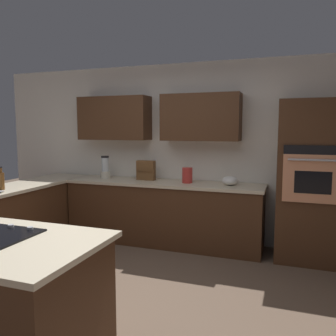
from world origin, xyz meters
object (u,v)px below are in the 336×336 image
Objects in this scene: mixing_bowl at (230,181)px; kettle at (187,175)px; wall_oven at (311,182)px; spice_rack at (146,170)px; blender at (105,169)px; dish_soap_bottle at (1,180)px.

mixing_bowl is 1.02× the size of kettle.
kettle is (1.60, -0.03, 0.01)m from wall_oven.
mixing_bowl is 1.25m from spice_rack.
spice_rack is at bearing -175.35° from blender.
dish_soap_bottle reaches higher than kettle.
blender reaches higher than spice_rack.
mixing_bowl is at bearing -153.67° from dish_soap_bottle.
kettle reaches higher than mixing_bowl.
spice_rack reaches higher than mixing_bowl.
mixing_bowl is (-1.90, -0.00, -0.09)m from blender.
mixing_bowl is at bearing 177.58° from spice_rack.
blender is at bearing -0.62° from wall_oven.
mixing_bowl is 0.60m from kettle.
spice_rack is (2.25, -0.08, 0.04)m from wall_oven.
kettle is 2.40m from dish_soap_bottle.
wall_oven is 3.83m from dish_soap_bottle.
blender is 1.57× the size of mixing_bowl.
spice_rack is at bearing -2.42° from mixing_bowl.
kettle is (-0.65, 0.05, -0.04)m from spice_rack.
dish_soap_bottle is at bearing 19.27° from wall_oven.
wall_oven reaches higher than dish_soap_bottle.
blender is at bearing 0.00° from mixing_bowl.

